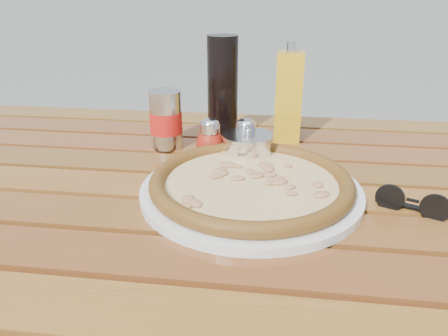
# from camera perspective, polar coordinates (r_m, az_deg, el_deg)

# --- Properties ---
(table) EXTENTS (1.40, 0.90, 0.75)m
(table) POSITION_cam_1_polar(r_m,az_deg,el_deg) (0.77, -0.20, -7.82)
(table) COLOR #39230C
(table) RESTS_ON ground
(plate) EXTENTS (0.42, 0.42, 0.01)m
(plate) POSITION_cam_1_polar(r_m,az_deg,el_deg) (0.72, 3.53, -2.98)
(plate) COLOR silver
(plate) RESTS_ON table
(pizza) EXTENTS (0.42, 0.42, 0.03)m
(pizza) POSITION_cam_1_polar(r_m,az_deg,el_deg) (0.71, 3.56, -1.84)
(pizza) COLOR #FFEDB6
(pizza) RESTS_ON plate
(pepper_shaker) EXTENTS (0.07, 0.07, 0.08)m
(pepper_shaker) POSITION_cam_1_polar(r_m,az_deg,el_deg) (0.85, -1.85, 3.71)
(pepper_shaker) COLOR #A22212
(pepper_shaker) RESTS_ON table
(oregano_shaker) EXTENTS (0.06, 0.06, 0.08)m
(oregano_shaker) POSITION_cam_1_polar(r_m,az_deg,el_deg) (0.85, 2.87, 3.68)
(oregano_shaker) COLOR #3B421A
(oregano_shaker) RESTS_ON table
(dark_bottle) EXTENTS (0.08, 0.08, 0.22)m
(dark_bottle) POSITION_cam_1_polar(r_m,az_deg,el_deg) (0.96, -0.18, 10.43)
(dark_bottle) COLOR black
(dark_bottle) RESTS_ON table
(soda_can) EXTENTS (0.09, 0.09, 0.12)m
(soda_can) POSITION_cam_1_polar(r_m,az_deg,el_deg) (0.91, -7.59, 6.20)
(soda_can) COLOR silver
(soda_can) RESTS_ON table
(olive_oil_cruet) EXTENTS (0.06, 0.06, 0.21)m
(olive_oil_cruet) POSITION_cam_1_polar(r_m,az_deg,el_deg) (0.95, 8.43, 9.16)
(olive_oil_cruet) COLOR gold
(olive_oil_cruet) RESTS_ON table
(parmesan_tin) EXTENTS (0.12, 0.12, 0.07)m
(parmesan_tin) POSITION_cam_1_polar(r_m,az_deg,el_deg) (0.83, 3.10, 2.52)
(parmesan_tin) COLOR white
(parmesan_tin) RESTS_ON table
(sunglasses) EXTENTS (0.11, 0.06, 0.04)m
(sunglasses) POSITION_cam_1_polar(r_m,az_deg,el_deg) (0.72, 23.38, -4.29)
(sunglasses) COLOR black
(sunglasses) RESTS_ON table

